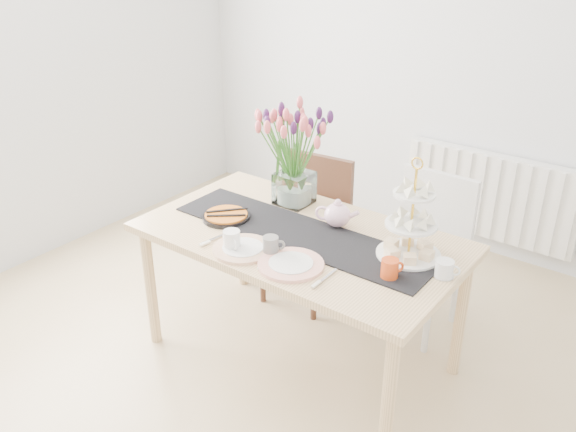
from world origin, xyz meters
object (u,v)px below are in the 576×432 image
Objects in this scene: chair_white at (425,241)px; mug_grey at (271,245)px; radiator at (489,196)px; mug_orange at (390,269)px; tulip_vase at (294,141)px; plate_right at (291,264)px; chair_brown at (310,218)px; teapot at (337,215)px; tart_tin at (226,216)px; dining_table at (300,248)px; cake_stand at (410,233)px; plate_left at (243,249)px; cream_jug at (444,269)px; mug_white at (232,240)px.

chair_white reaches higher than mug_grey.
radiator is 1.85m from mug_orange.
tulip_vase is 0.77m from plate_right.
teapot reaches higher than chair_brown.
tart_tin is 0.59m from plate_right.
dining_table is 1.78× the size of chair_white.
chair_brown is at bearing 152.40° from cake_stand.
plate_left is at bearing -77.92° from tulip_vase.
plate_right is at bearing -134.47° from cake_stand.
tart_tin reaches higher than plate_right.
mug_grey is at bearing -19.84° from tart_tin.
mug_grey is (0.25, -0.52, -0.32)m from tulip_vase.
chair_brown is at bearing 117.35° from teapot.
radiator is 13.62× the size of mug_grey.
radiator is at bearing 59.25° from teapot.
radiator is 1.59m from teapot.
cake_stand reaches higher than mug_orange.
chair_white is 1.04m from plate_right.
teapot is at bearing 172.04° from cake_stand.
chair_white is 0.95m from tulip_vase.
radiator is 2.74× the size of cake_stand.
tulip_vase is at bearing 102.08° from plate_left.
teapot is (-0.27, -1.53, 0.37)m from radiator.
cream_jug is (0.37, -0.66, 0.27)m from chair_white.
dining_table is 2.45× the size of tulip_vase.
chair_white reaches higher than plate_right.
radiator is 1.34m from chair_brown.
plate_left is 0.96× the size of plate_right.
cream_jug reaches higher than plate_left.
plate_right is (0.27, 0.02, 0.00)m from plate_left.
radiator is 2.12m from mug_white.
teapot reaches higher than mug_orange.
tart_tin is at bearing -102.10° from chair_brown.
chair_brown reaches higher than plate_left.
plate_left and plate_right have the same top height.
teapot is at bearing -100.06° from radiator.
dining_table is at bearing -102.29° from radiator.
tulip_vase is 0.53m from tart_tin.
chair_white reaches higher than plate_left.
teapot is (0.44, -0.39, 0.30)m from chair_brown.
cake_stand is 5.43× the size of cream_jug.
teapot reaches higher than cream_jug.
cake_stand is 0.78m from plate_left.
plate_right is (0.32, 0.04, -0.04)m from mug_white.
dining_table is 0.25m from teapot.
chair_brown is at bearing 119.67° from plate_right.
chair_white is 1.05m from mug_grey.
cake_stand is 0.56m from plate_right.
dining_table is 0.75m from cream_jug.
mug_orange is at bearing -10.44° from dining_table.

